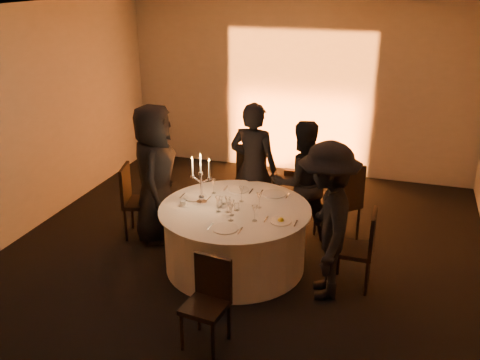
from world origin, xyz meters
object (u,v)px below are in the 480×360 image
(coffee_cup, at_px, (183,203))
(guest_back_right, at_px, (301,182))
(chair_right, at_px, (361,245))
(guest_right, at_px, (327,222))
(guest_left, at_px, (155,174))
(banquet_table, at_px, (235,237))
(candelabra, at_px, (201,186))
(chair_back_right, at_px, (342,199))
(chair_back_left, at_px, (254,173))
(chair_front, at_px, (209,297))
(chair_left, at_px, (135,197))
(guest_back_left, at_px, (253,168))

(coffee_cup, bearing_deg, guest_back_right, 40.99)
(chair_right, distance_m, coffee_cup, 2.11)
(guest_right, bearing_deg, guest_back_right, -170.00)
(guest_left, bearing_deg, guest_back_right, -90.24)
(banquet_table, relative_size, candelabra, 2.84)
(chair_back_right, bearing_deg, candelabra, -12.10)
(candelabra, bearing_deg, banquet_table, -3.17)
(chair_back_left, xyz_separation_m, guest_left, (-0.99, -1.23, 0.33))
(chair_front, distance_m, guest_left, 2.33)
(guest_back_right, height_order, guest_right, guest_right)
(banquet_table, bearing_deg, candelabra, 176.83)
(chair_right, xyz_separation_m, guest_left, (-2.69, 0.38, 0.39))
(chair_left, height_order, guest_left, guest_left)
(chair_front, xyz_separation_m, candelabra, (-0.63, 1.44, 0.49))
(chair_back_left, relative_size, guest_back_left, 0.59)
(banquet_table, distance_m, coffee_cup, 0.75)
(chair_left, relative_size, guest_right, 0.56)
(chair_left, relative_size, chair_front, 1.12)
(guest_left, height_order, coffee_cup, guest_left)
(banquet_table, relative_size, guest_left, 0.98)
(guest_back_left, bearing_deg, banquet_table, 98.75)
(chair_left, distance_m, guest_left, 0.48)
(chair_back_left, height_order, candelabra, candelabra)
(guest_back_right, bearing_deg, guest_back_left, -41.74)
(chair_right, relative_size, chair_front, 1.06)
(chair_back_right, xyz_separation_m, guest_right, (-0.02, -1.29, 0.28))
(banquet_table, bearing_deg, chair_right, -0.22)
(chair_left, relative_size, guest_back_right, 0.61)
(coffee_cup, bearing_deg, candelabra, 38.19)
(guest_left, bearing_deg, chair_back_right, -91.90)
(chair_left, distance_m, candelabra, 1.23)
(chair_back_left, bearing_deg, banquet_table, 105.16)
(guest_back_left, bearing_deg, chair_back_right, -176.43)
(chair_back_right, xyz_separation_m, coffee_cup, (-1.74, -1.14, 0.19))
(chair_left, height_order, guest_right, guest_right)
(guest_left, distance_m, guest_back_left, 1.31)
(banquet_table, xyz_separation_m, chair_right, (1.48, -0.01, 0.14))
(chair_front, distance_m, guest_back_left, 2.51)
(chair_back_right, xyz_separation_m, chair_front, (-0.93, -2.44, -0.11))
(guest_back_right, distance_m, guest_right, 1.31)
(guest_left, bearing_deg, chair_back_left, -56.09)
(chair_front, xyz_separation_m, guest_right, (0.92, 1.15, 0.39))
(guest_right, bearing_deg, chair_back_left, -157.76)
(chair_front, bearing_deg, chair_back_left, 105.40)
(chair_left, relative_size, coffee_cup, 9.04)
(chair_back_right, relative_size, chair_right, 1.14)
(chair_left, height_order, chair_front, chair_left)
(chair_front, height_order, candelabra, candelabra)
(guest_right, distance_m, coffee_cup, 1.74)
(guest_left, distance_m, guest_back_right, 1.90)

